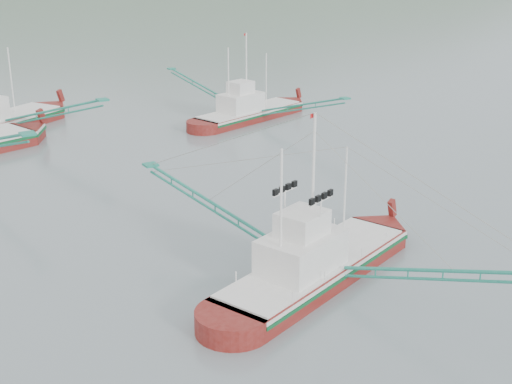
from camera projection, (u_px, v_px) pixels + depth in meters
ground at (315, 280)px, 38.03m from camera, size 1200.00×1200.00×0.00m
main_boat at (315, 247)px, 37.29m from camera, size 14.00×23.77×9.96m
bg_boat_right at (249, 103)px, 71.26m from camera, size 13.18×22.55×9.34m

